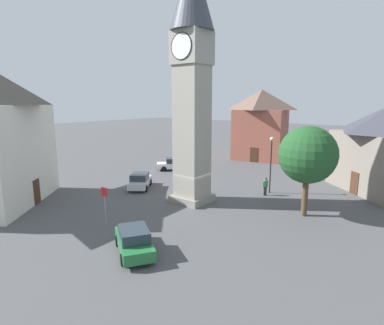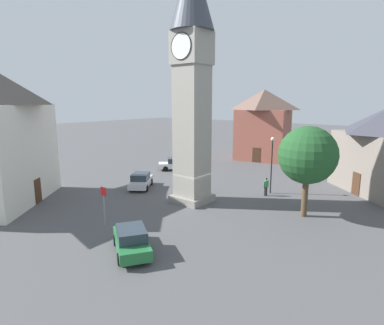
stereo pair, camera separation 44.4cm
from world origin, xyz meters
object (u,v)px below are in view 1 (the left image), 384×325
(tree, at_px, (308,155))
(car_silver_kerb, at_px, (140,181))
(clock_tower, at_px, (192,60))
(car_red_corner, at_px, (174,164))
(car_blue_kerb, at_px, (134,241))
(building_corner_back, at_px, (261,124))
(lamp_post, at_px, (271,156))
(pedestrian, at_px, (265,185))
(road_sign, at_px, (105,200))

(tree, bearing_deg, car_silver_kerb, -171.14)
(clock_tower, bearing_deg, car_red_corner, 138.45)
(car_blue_kerb, xyz_separation_m, car_silver_kerb, (-10.03, 9.71, 0.00))
(building_corner_back, bearing_deg, lamp_post, -60.54)
(lamp_post, bearing_deg, car_silver_kerb, -149.28)
(car_red_corner, distance_m, pedestrian, 14.28)
(pedestrian, bearing_deg, clock_tower, -126.50)
(car_red_corner, distance_m, lamp_post, 14.35)
(pedestrian, height_order, lamp_post, lamp_post)
(car_silver_kerb, height_order, tree, tree)
(road_sign, bearing_deg, car_blue_kerb, -17.64)
(pedestrian, bearing_deg, lamp_post, 91.17)
(tree, relative_size, road_sign, 2.44)
(car_blue_kerb, bearing_deg, car_silver_kerb, 135.92)
(tree, xyz_separation_m, building_corner_back, (-13.76, 20.12, 0.53))
(car_red_corner, bearing_deg, car_blue_kerb, -54.30)
(pedestrian, bearing_deg, tree, -33.19)
(building_corner_back, distance_m, road_sign, 31.21)
(clock_tower, xyz_separation_m, pedestrian, (4.16, 5.62, -10.77))
(building_corner_back, relative_size, lamp_post, 1.91)
(clock_tower, bearing_deg, car_blue_kerb, -70.90)
(car_silver_kerb, height_order, car_red_corner, same)
(tree, bearing_deg, car_red_corner, 161.87)
(car_red_corner, xyz_separation_m, tree, (18.59, -6.09, 3.91))
(clock_tower, height_order, pedestrian, clock_tower)
(clock_tower, distance_m, lamp_post, 11.35)
(car_blue_kerb, relative_size, pedestrian, 2.59)
(car_red_corner, height_order, lamp_post, lamp_post)
(tree, height_order, building_corner_back, building_corner_back)
(clock_tower, xyz_separation_m, building_corner_back, (-4.95, 22.70, -6.58))
(tree, xyz_separation_m, lamp_post, (-4.67, 4.03, -1.14))
(clock_tower, distance_m, car_red_corner, 17.09)
(car_blue_kerb, height_order, car_red_corner, same)
(car_silver_kerb, relative_size, road_sign, 1.55)
(lamp_post, bearing_deg, building_corner_back, 119.46)
(clock_tower, distance_m, tree, 11.61)
(car_blue_kerb, distance_m, road_sign, 4.87)
(car_silver_kerb, relative_size, tree, 0.63)
(car_blue_kerb, bearing_deg, road_sign, 162.36)
(lamp_post, bearing_deg, tree, -40.81)
(car_silver_kerb, height_order, lamp_post, lamp_post)
(car_silver_kerb, bearing_deg, clock_tower, -1.36)
(car_silver_kerb, relative_size, building_corner_back, 0.43)
(clock_tower, height_order, lamp_post, clock_tower)
(car_silver_kerb, height_order, road_sign, road_sign)
(car_silver_kerb, bearing_deg, road_sign, -56.33)
(car_blue_kerb, xyz_separation_m, tree, (5.51, 12.13, 3.91))
(pedestrian, relative_size, building_corner_back, 0.17)
(building_corner_back, bearing_deg, clock_tower, -77.71)
(car_blue_kerb, bearing_deg, pedestrian, 86.77)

